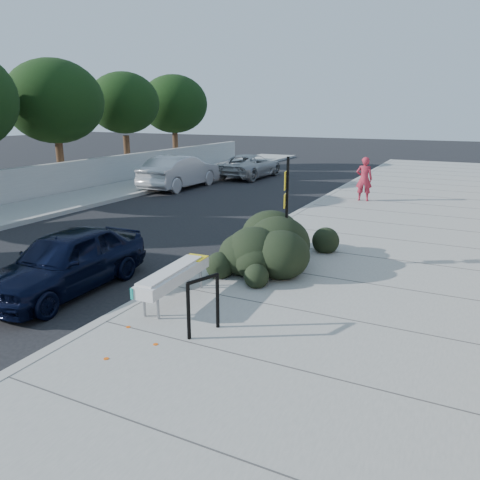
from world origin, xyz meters
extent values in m
plane|color=black|center=(0.00, 0.00, 0.00)|extent=(120.00, 120.00, 0.00)
cube|color=gray|center=(5.60, 5.00, 0.07)|extent=(11.20, 50.00, 0.15)
cube|color=gray|center=(-9.50, 5.00, 0.07)|extent=(3.00, 50.00, 0.15)
cube|color=#9E9E99|center=(0.00, 5.00, 0.08)|extent=(0.22, 50.00, 0.17)
cube|color=#9E9E99|center=(-8.00, 5.00, 0.08)|extent=(0.22, 50.00, 0.17)
cube|color=#9E9E99|center=(-11.20, 5.00, 0.75)|extent=(0.30, 40.00, 1.50)
cylinder|color=#332114|center=(-12.50, 9.00, 1.20)|extent=(0.36, 0.36, 2.40)
ellipsoid|color=black|center=(-12.50, 9.00, 4.20)|extent=(4.60, 4.60, 3.91)
cylinder|color=#332114|center=(-12.50, 14.00, 1.20)|extent=(0.36, 0.36, 2.40)
ellipsoid|color=black|center=(-12.50, 14.00, 4.20)|extent=(4.00, 4.00, 3.40)
cylinder|color=#332114|center=(-12.50, 19.00, 1.20)|extent=(0.36, 0.36, 2.40)
ellipsoid|color=black|center=(-12.50, 19.00, 4.20)|extent=(4.40, 4.40, 3.74)
cylinder|color=gray|center=(0.58, -1.51, 0.36)|extent=(0.05, 0.05, 0.41)
cylinder|color=gray|center=(0.87, -1.49, 0.36)|extent=(0.05, 0.05, 0.41)
cylinder|color=gray|center=(0.48, 0.14, 0.36)|extent=(0.05, 0.05, 0.41)
cylinder|color=gray|center=(0.77, 0.16, 0.36)|extent=(0.05, 0.05, 0.41)
cylinder|color=gray|center=(0.53, -0.68, 0.53)|extent=(0.14, 1.65, 0.04)
cylinder|color=gray|center=(0.82, -0.67, 0.53)|extent=(0.14, 1.65, 0.04)
cube|color=#B2B2B2|center=(0.68, -0.67, 0.68)|extent=(0.57, 2.19, 0.23)
cube|color=yellow|center=(0.62, 0.18, 0.80)|extent=(0.47, 0.46, 0.02)
cube|color=teal|center=(0.53, -1.67, 0.68)|extent=(0.07, 0.25, 0.20)
cylinder|color=black|center=(1.78, -1.89, 0.63)|extent=(0.06, 0.06, 0.97)
cylinder|color=black|center=(1.99, -1.31, 0.63)|extent=(0.06, 0.06, 0.97)
cylinder|color=black|center=(1.88, -1.60, 1.12)|extent=(0.27, 0.61, 0.06)
cube|color=black|center=(1.84, 2.35, 1.46)|extent=(0.07, 0.07, 2.61)
cube|color=yellow|center=(1.79, 2.34, 2.21)|extent=(0.09, 0.30, 0.42)
cube|color=yellow|center=(1.79, 2.34, 1.74)|extent=(0.09, 0.28, 0.32)
ellipsoid|color=black|center=(1.59, 2.50, 0.83)|extent=(2.62, 3.94, 1.35)
imported|color=black|center=(-1.93, -0.91, 0.67)|extent=(1.71, 4.01, 1.35)
imported|color=#B5B6BA|center=(-7.50, 11.97, 0.82)|extent=(1.85, 5.02, 1.64)
imported|color=#A6A9AC|center=(-6.00, 17.05, 0.67)|extent=(2.45, 4.93, 1.34)
imported|color=maroon|center=(1.68, 11.75, 1.06)|extent=(0.72, 0.53, 1.81)
camera|label=1|loc=(5.62, -7.77, 3.77)|focal=35.00mm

